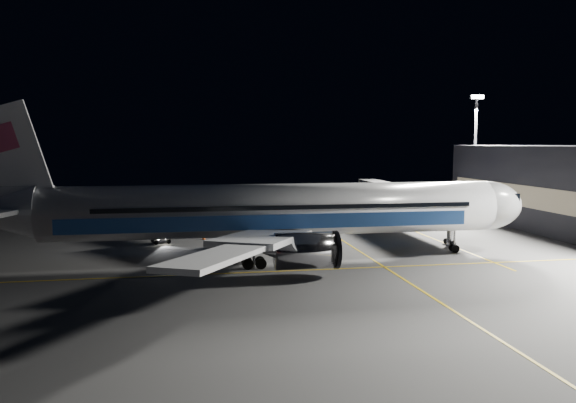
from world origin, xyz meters
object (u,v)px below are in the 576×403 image
(jet_bridge, at_px, (407,197))
(safety_cone_c, at_px, (204,237))
(airliner, at_px, (267,211))
(baggage_tug, at_px, (161,237))
(safety_cone_a, at_px, (308,236))
(floodlight_mast_north, at_px, (475,143))
(safety_cone_b, at_px, (237,250))

(jet_bridge, height_order, safety_cone_c, jet_bridge)
(airliner, height_order, jet_bridge, airliner)
(baggage_tug, distance_m, safety_cone_c, 5.59)
(safety_cone_a, distance_m, safety_cone_c, 13.54)
(safety_cone_a, height_order, safety_cone_c, safety_cone_c)
(jet_bridge, xyz_separation_m, floodlight_mast_north, (18.00, 13.93, 7.79))
(safety_cone_b, relative_size, safety_cone_c, 0.90)
(baggage_tug, height_order, safety_cone_b, baggage_tug)
(baggage_tug, relative_size, safety_cone_c, 3.66)
(jet_bridge, xyz_separation_m, safety_cone_a, (-16.00, -5.81, -4.27))
(safety_cone_c, bearing_deg, floodlight_mast_north, 21.32)
(safety_cone_a, bearing_deg, airliner, -120.02)
(baggage_tug, bearing_deg, safety_cone_b, -58.14)
(floodlight_mast_north, bearing_deg, safety_cone_b, -147.54)
(baggage_tug, relative_size, safety_cone_a, 4.08)
(safety_cone_a, xyz_separation_m, safety_cone_b, (-10.00, -8.24, 0.00))
(jet_bridge, relative_size, safety_cone_c, 49.89)
(airliner, relative_size, jet_bridge, 1.79)
(airliner, xyz_separation_m, safety_cone_b, (-2.93, 4.00, -4.85))
(floodlight_mast_north, height_order, baggage_tug, floodlight_mast_north)
(baggage_tug, bearing_deg, airliner, -61.84)
(airliner, height_order, safety_cone_a, airliner)
(airliner, bearing_deg, safety_cone_c, 115.47)
(airliner, relative_size, safety_cone_a, 99.39)
(jet_bridge, bearing_deg, floodlight_mast_north, 37.74)
(floodlight_mast_north, bearing_deg, baggage_tug, -159.02)
(safety_cone_b, bearing_deg, jet_bridge, 28.39)
(safety_cone_a, height_order, safety_cone_b, safety_cone_b)
(safety_cone_a, bearing_deg, jet_bridge, 19.96)
(floodlight_mast_north, relative_size, safety_cone_a, 33.46)
(safety_cone_c, bearing_deg, airliner, -64.53)
(safety_cone_a, distance_m, safety_cone_b, 12.96)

